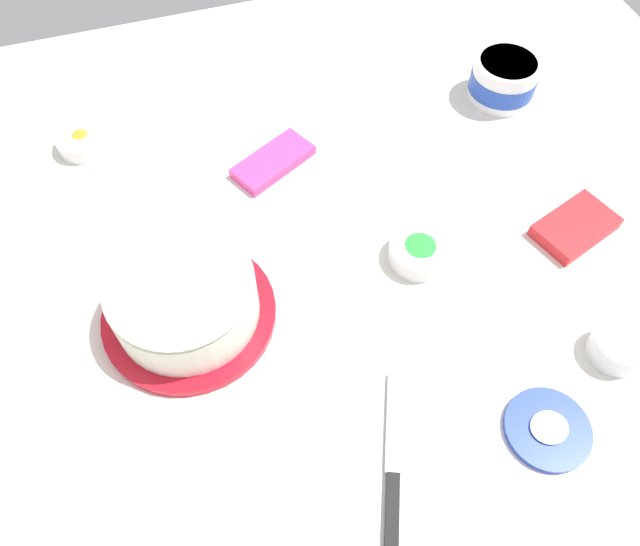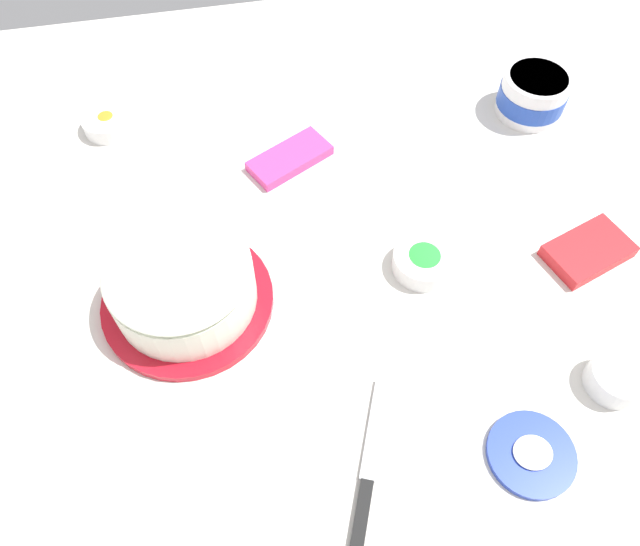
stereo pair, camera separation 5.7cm
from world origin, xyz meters
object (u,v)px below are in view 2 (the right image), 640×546
sprinkle_bowl_orange (107,122)px  sprinkle_bowl_green (423,260)px  candy_box_lower (588,251)px  candy_box_upper (290,158)px  frosted_cake (183,285)px  frosting_tub_lid (531,454)px  frosting_tub (533,94)px  spreading_knife (367,480)px  sprinkle_bowl_pink (617,377)px

sprinkle_bowl_orange → sprinkle_bowl_green: size_ratio=0.94×
candy_box_lower → candy_box_upper: bearing=127.2°
frosted_cake → frosting_tub_lid: (0.43, -0.32, -0.05)m
frosting_tub → sprinkle_bowl_orange: (-0.79, 0.11, -0.03)m
sprinkle_bowl_green → candy_box_upper: size_ratio=0.65×
frosting_tub → spreading_knife: (-0.47, -0.62, -0.04)m
candy_box_upper → frosting_tub: bearing=-22.0°
sprinkle_bowl_pink → sprinkle_bowl_green: (-0.21, 0.24, -0.00)m
sprinkle_bowl_pink → candy_box_lower: sprinkle_bowl_pink is taller
frosted_cake → sprinkle_bowl_orange: frosted_cake is taller
sprinkle_bowl_green → candy_box_lower: (0.27, -0.03, -0.01)m
frosted_cake → frosting_tub_lid: size_ratio=2.23×
frosting_tub_lid → candy_box_upper: 0.63m
sprinkle_bowl_pink → candy_box_upper: sprinkle_bowl_pink is taller
sprinkle_bowl_pink → sprinkle_bowl_orange: bearing=136.5°
frosting_tub → sprinkle_bowl_pink: (-0.09, -0.55, -0.02)m
spreading_knife → sprinkle_bowl_orange: bearing=114.1°
frosted_cake → sprinkle_bowl_green: size_ratio=2.69×
frosted_cake → sprinkle_bowl_pink: frosted_cake is taller
sprinkle_bowl_green → frosted_cake: bearing=179.2°
sprinkle_bowl_pink → sprinkle_bowl_green: 0.32m
frosting_tub → sprinkle_bowl_green: 0.43m
frosted_cake → frosting_tub_lid: bearing=-37.0°
frosted_cake → sprinkle_bowl_orange: size_ratio=2.87×
frosting_tub_lid → candy_box_upper: bearing=111.1°
sprinkle_bowl_orange → candy_box_lower: size_ratio=0.68×
sprinkle_bowl_pink → spreading_knife: bearing=-170.0°
sprinkle_bowl_orange → sprinkle_bowl_pink: bearing=-43.5°
sprinkle_bowl_green → candy_box_lower: 0.27m
candy_box_upper → candy_box_lower: bearing=-61.4°
candy_box_lower → sprinkle_bowl_pink: bearing=-124.4°
frosting_tub_lid → spreading_knife: 0.22m
spreading_knife → sprinkle_bowl_orange: (-0.32, 0.72, 0.01)m
sprinkle_bowl_pink → candy_box_lower: 0.22m
frosting_tub_lid → frosting_tub: bearing=68.7°
candy_box_upper → frosting_tub_lid: bearing=-96.2°
sprinkle_bowl_green → candy_box_upper: bearing=122.4°
sprinkle_bowl_green → candy_box_upper: (-0.17, 0.27, -0.01)m
candy_box_lower → frosting_tub: bearing=65.6°
candy_box_upper → spreading_knife: bearing=-116.9°
frosted_cake → frosting_tub: size_ratio=2.07×
sprinkle_bowl_pink → candy_box_lower: size_ratio=0.60×
spreading_knife → candy_box_upper: size_ratio=1.51×
frosting_tub → sprinkle_bowl_green: bearing=-134.2°
frosting_tub → sprinkle_bowl_green: frosting_tub is taller
frosting_tub → sprinkle_bowl_orange: size_ratio=1.39×
candy_box_upper → sprinkle_bowl_green: bearing=-84.9°
frosting_tub_lid → candy_box_lower: bearing=53.8°
spreading_knife → sprinkle_bowl_green: (0.16, 0.31, 0.01)m
frosting_tub → candy_box_lower: frosting_tub is taller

